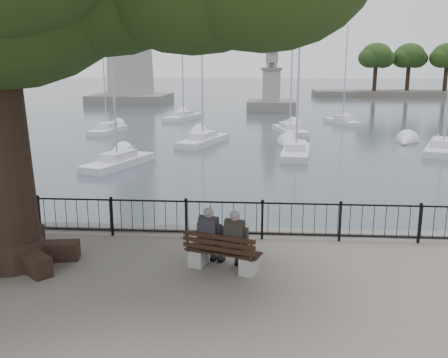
# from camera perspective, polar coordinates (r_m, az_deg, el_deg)

# --- Properties ---
(harbor) EXTENTS (260.00, 260.00, 1.20)m
(harbor) POSITION_cam_1_polar(r_m,az_deg,el_deg) (13.91, 0.16, -8.00)
(harbor) COLOR #625E57
(harbor) RESTS_ON ground
(railing) EXTENTS (22.06, 0.06, 1.00)m
(railing) POSITION_cam_1_polar(r_m,az_deg,el_deg) (13.09, -0.00, -4.45)
(railing) COLOR black
(railing) RESTS_ON ground
(bench) EXTENTS (1.77, 1.02, 0.90)m
(bench) POSITION_cam_1_polar(r_m,az_deg,el_deg) (11.19, -0.20, -8.87)
(bench) COLOR gray
(bench) RESTS_ON ground
(person_left) EXTENTS (0.56, 0.78, 1.42)m
(person_left) POSITION_cam_1_polar(r_m,az_deg,el_deg) (11.27, -1.47, -6.85)
(person_left) COLOR black
(person_left) RESTS_ON ground
(person_right) EXTENTS (0.56, 0.78, 1.42)m
(person_right) POSITION_cam_1_polar(r_m,az_deg,el_deg) (11.05, 1.49, -7.28)
(person_right) COLOR black
(person_right) RESTS_ON ground
(lighthouse) EXTENTS (10.66, 10.66, 32.42)m
(lighthouse) POSITION_cam_1_polar(r_m,az_deg,el_deg) (74.87, -10.97, 19.04)
(lighthouse) COLOR #625E57
(lighthouse) RESTS_ON ground
(lion_monument) EXTENTS (5.62, 5.62, 8.38)m
(lion_monument) POSITION_cam_1_polar(r_m,az_deg,el_deg) (60.00, 5.40, 9.63)
(lion_monument) COLOR #625E57
(lion_monument) RESTS_ON ground
(sailboat_a) EXTENTS (3.11, 5.48, 10.81)m
(sailboat_a) POSITION_cam_1_polar(r_m,az_deg,el_deg) (28.08, -11.94, 2.09)
(sailboat_a) COLOR silver
(sailboat_a) RESTS_ON ground
(sailboat_b) EXTENTS (3.38, 6.03, 11.64)m
(sailboat_b) POSITION_cam_1_polar(r_m,az_deg,el_deg) (35.37, -2.39, 4.56)
(sailboat_b) COLOR silver
(sailboat_b) RESTS_ON ground
(sailboat_c) EXTENTS (2.16, 5.81, 10.43)m
(sailboat_c) POSITION_cam_1_polar(r_m,az_deg,el_deg) (31.08, 8.20, 3.23)
(sailboat_c) COLOR silver
(sailboat_c) RESTS_ON ground
(sailboat_d) EXTENTS (3.79, 6.11, 11.36)m
(sailboat_d) POSITION_cam_1_polar(r_m,az_deg,el_deg) (34.93, 23.58, 3.37)
(sailboat_d) COLOR silver
(sailboat_d) RESTS_ON ground
(sailboat_e) EXTENTS (1.98, 5.26, 10.63)m
(sailboat_e) POSITION_cam_1_polar(r_m,az_deg,el_deg) (42.40, -13.14, 5.62)
(sailboat_e) COLOR silver
(sailboat_e) RESTS_ON ground
(sailboat_f) EXTENTS (2.85, 5.98, 12.72)m
(sailboat_f) POSITION_cam_1_polar(r_m,az_deg,el_deg) (41.26, 7.52, 5.71)
(sailboat_f) COLOR silver
(sailboat_f) RESTS_ON ground
(sailboat_g) EXTENTS (3.08, 4.91, 9.21)m
(sailboat_g) POSITION_cam_1_polar(r_m,az_deg,el_deg) (48.77, 13.37, 6.49)
(sailboat_g) COLOR silver
(sailboat_g) RESTS_ON ground
(sailboat_h) EXTENTS (3.60, 6.27, 13.20)m
(sailboat_h) POSITION_cam_1_polar(r_m,az_deg,el_deg) (51.49, -4.60, 7.20)
(sailboat_h) COLOR silver
(sailboat_h) RESTS_ON ground
(far_shore) EXTENTS (30.00, 8.60, 9.18)m
(far_shore) POSITION_cam_1_polar(r_m,az_deg,el_deg) (92.75, 20.11, 11.25)
(far_shore) COLOR #5B534B
(far_shore) RESTS_ON ground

